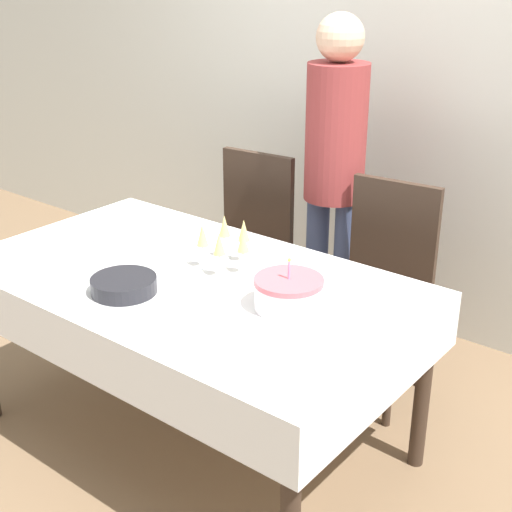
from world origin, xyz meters
name	(u,v)px	position (x,y,z in m)	size (l,w,h in m)	color
ground_plane	(195,437)	(0.00, 0.00, 0.00)	(12.00, 12.00, 0.00)	brown
wall_back	(393,63)	(0.00, 1.49, 1.35)	(8.00, 0.05, 2.70)	silver
dining_table	(189,300)	(0.00, 0.00, 0.63)	(1.72, 1.00, 0.73)	white
dining_chair_far_left	(246,242)	(-0.39, 0.82, 0.52)	(0.45, 0.45, 0.95)	#38281E
dining_chair_far_right	(381,282)	(0.37, 0.82, 0.52)	(0.45, 0.45, 0.95)	#38281E
birthday_cake	(289,293)	(0.45, 0.02, 0.79)	(0.24, 0.24, 0.18)	white
champagne_tray	(227,249)	(0.07, 0.14, 0.81)	(0.31, 0.31, 0.18)	silver
plate_stack_main	(124,285)	(-0.08, -0.24, 0.76)	(0.23, 0.23, 0.06)	black
cake_knife	(253,327)	(0.44, -0.16, 0.74)	(0.30, 0.02, 0.00)	silver
fork_pile	(95,249)	(-0.46, -0.06, 0.74)	(0.17, 0.06, 0.02)	silver
napkin_pile	(117,241)	(-0.47, 0.06, 0.74)	(0.15, 0.15, 0.01)	pink
person_standing	(335,159)	(0.01, 0.99, 0.97)	(0.28, 0.28, 1.62)	#3F4C72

